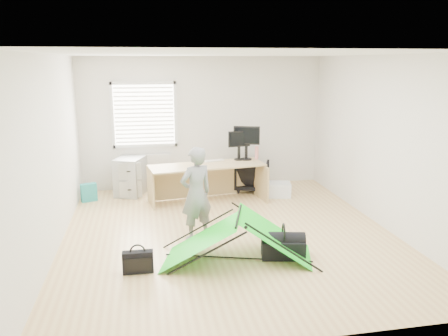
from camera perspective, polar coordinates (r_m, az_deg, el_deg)
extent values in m
plane|color=tan|center=(6.85, 0.62, -8.54)|extent=(5.50, 5.50, 0.00)
cube|color=silver|center=(9.13, -2.73, 5.90)|extent=(5.00, 0.02, 2.70)
cube|color=silver|center=(8.98, -10.37, 6.85)|extent=(1.20, 0.06, 1.20)
cube|color=silver|center=(9.14, -10.07, -0.04)|extent=(1.00, 0.12, 0.60)
cube|color=tan|center=(8.21, -2.20, -2.03)|extent=(2.21, 0.98, 0.73)
cube|color=#999D9E|center=(8.87, -12.10, -1.04)|extent=(0.69, 0.78, 0.75)
cube|color=black|center=(8.47, 1.96, 2.46)|extent=(0.45, 0.15, 0.42)
cube|color=black|center=(8.49, 2.92, 2.70)|extent=(0.51, 0.27, 0.48)
cube|color=beige|center=(8.41, -1.32, 0.97)|extent=(0.41, 0.24, 0.02)
cylinder|color=#D17975|center=(8.59, 4.30, 2.02)|extent=(0.08, 0.08, 0.25)
imported|color=black|center=(8.99, 3.70, -1.03)|extent=(0.85, 0.86, 0.62)
imported|color=gray|center=(6.42, -3.65, -3.40)|extent=(0.61, 0.52, 1.41)
cube|color=white|center=(8.68, 7.02, -2.80)|extent=(0.55, 0.43, 0.28)
cube|color=teal|center=(8.69, -17.24, -3.07)|extent=(0.32, 0.21, 0.35)
cube|color=black|center=(5.71, -11.16, -11.95)|extent=(0.38, 0.12, 0.29)
cube|color=silver|center=(5.86, -10.59, -12.18)|extent=(0.11, 0.11, 0.11)
cube|color=black|center=(6.08, 7.72, -10.36)|extent=(0.63, 0.41, 0.25)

